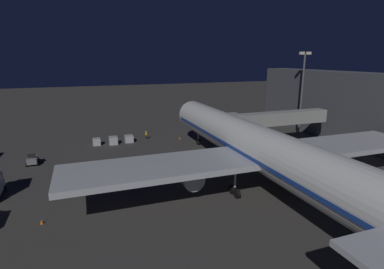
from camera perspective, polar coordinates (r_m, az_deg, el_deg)
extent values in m
plane|color=#383533|center=(52.52, 5.65, -5.14)|extent=(320.00, 320.00, 0.00)
cylinder|color=silver|center=(42.29, 11.81, -2.00)|extent=(5.69, 49.98, 5.69)
sphere|color=silver|center=(64.27, 0.07, 3.82)|extent=(5.58, 5.58, 5.58)
cube|color=navy|center=(42.40, 11.78, -2.55)|extent=(5.75, 47.98, 0.50)
cube|color=black|center=(62.52, 0.61, 4.45)|extent=(3.13, 1.40, 0.90)
cube|color=#B7BABF|center=(41.47, 12.73, -3.81)|extent=(50.86, 8.32, 0.70)
cylinder|color=#B7BABF|center=(48.59, 21.82, -4.11)|extent=(2.67, 4.74, 2.67)
cylinder|color=black|center=(50.27, 20.04, -3.34)|extent=(2.27, 0.15, 2.27)
cylinder|color=#B7BABF|center=(38.79, -0.69, -7.60)|extent=(2.67, 4.74, 2.67)
cylinder|color=black|center=(40.89, -1.80, -6.44)|extent=(2.27, 0.15, 2.27)
cylinder|color=#B7BABF|center=(61.78, 1.18, 0.17)|extent=(0.28, 0.28, 2.31)
cylinder|color=black|center=(62.23, 1.17, -1.40)|extent=(0.45, 1.20, 1.20)
cylinder|color=#B7BABF|center=(43.83, 17.93, -6.50)|extent=(0.28, 0.28, 2.31)
cylinder|color=black|center=(44.93, 17.25, -8.34)|extent=(0.45, 1.20, 1.20)
cylinder|color=black|center=(44.00, 18.27, -8.91)|extent=(0.45, 1.20, 1.20)
cylinder|color=#B7BABF|center=(39.44, 8.12, -8.27)|extent=(0.28, 0.28, 2.31)
cylinder|color=black|center=(40.66, 7.60, -10.23)|extent=(0.45, 1.20, 1.20)
cylinder|color=black|center=(39.63, 8.48, -10.94)|extent=(0.45, 1.20, 1.20)
cube|color=#9E9E99|center=(62.50, 16.13, 2.96)|extent=(21.30, 2.60, 2.50)
cube|color=#9E9E99|center=(56.94, 7.41, 2.35)|extent=(3.20, 3.40, 3.00)
cube|color=black|center=(56.32, 6.15, 2.25)|extent=(0.70, 3.20, 2.70)
cylinder|color=#B7BABF|center=(58.21, 8.18, -0.96)|extent=(0.56, 0.56, 4.51)
cylinder|color=black|center=(59.02, 8.63, -2.74)|extent=(0.25, 0.60, 0.60)
cylinder|color=black|center=(58.47, 7.59, -2.86)|extent=(0.25, 0.60, 0.60)
cylinder|color=#59595E|center=(74.01, 19.94, 6.95)|extent=(0.40, 0.40, 18.15)
cube|color=#F9EFC6|center=(74.14, 21.11, 14.11)|extent=(1.10, 0.50, 0.60)
cube|color=#F9EFC6|center=(72.98, 20.01, 14.21)|extent=(1.10, 0.50, 0.60)
cylinder|color=black|center=(48.33, -31.77, -8.61)|extent=(0.24, 0.70, 0.70)
cube|color=slate|center=(57.37, -27.83, -4.25)|extent=(1.50, 2.61, 0.90)
cube|color=black|center=(56.77, -27.97, -3.60)|extent=(1.20, 0.20, 0.70)
cylinder|color=black|center=(58.25, -26.88, -4.34)|extent=(0.24, 0.70, 0.70)
cylinder|color=black|center=(58.48, -28.46, -4.46)|extent=(0.24, 0.70, 0.70)
cylinder|color=black|center=(56.52, -27.08, -4.90)|extent=(0.24, 0.70, 0.70)
cylinder|color=black|center=(56.77, -28.70, -5.02)|extent=(0.24, 0.70, 0.70)
cube|color=#B7BABF|center=(64.61, -14.62, -1.10)|extent=(1.69, 1.88, 1.60)
cube|color=#B7BABF|center=(64.94, -17.53, -1.31)|extent=(1.50, 1.57, 1.41)
cube|color=#B7BABF|center=(65.50, -11.80, -0.79)|extent=(1.71, 1.83, 1.46)
cylinder|color=black|center=(67.32, -8.60, -0.49)|extent=(0.28, 0.28, 0.91)
cylinder|color=yellow|center=(67.13, -8.63, 0.15)|extent=(0.40, 0.40, 0.64)
sphere|color=tan|center=(67.02, -8.64, 0.52)|extent=(0.24, 0.24, 0.24)
sphere|color=white|center=(67.01, -8.64, 0.56)|extent=(0.23, 0.23, 0.23)
cone|color=orange|center=(68.04, 1.22, -0.32)|extent=(0.36, 0.36, 0.55)
cone|color=orange|center=(66.62, -2.30, -0.65)|extent=(0.36, 0.36, 0.55)
cone|color=orange|center=(37.50, -26.46, -14.47)|extent=(0.36, 0.36, 0.55)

